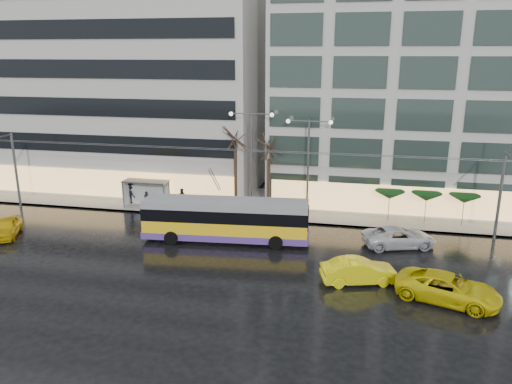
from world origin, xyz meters
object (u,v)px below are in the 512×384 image
(trolleybus, at_px, (226,221))
(street_lamp_near, at_px, (251,149))
(taxi_a, at_px, (6,227))
(bus_shelter, at_px, (143,187))

(trolleybus, height_order, street_lamp_near, street_lamp_near)
(trolleybus, bearing_deg, taxi_a, -171.32)
(bus_shelter, bearing_deg, taxi_a, -128.58)
(taxi_a, bearing_deg, trolleybus, -15.57)
(trolleybus, distance_m, street_lamp_near, 8.17)
(bus_shelter, distance_m, taxi_a, 12.09)
(bus_shelter, xyz_separation_m, taxi_a, (-7.50, -9.41, -1.23))
(bus_shelter, height_order, street_lamp_near, street_lamp_near)
(bus_shelter, xyz_separation_m, street_lamp_near, (10.38, 0.11, 4.03))
(street_lamp_near, bearing_deg, taxi_a, -151.98)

